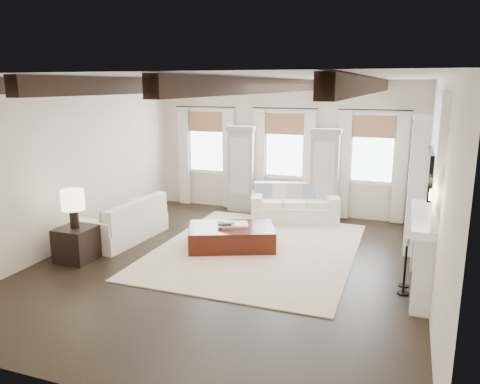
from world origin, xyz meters
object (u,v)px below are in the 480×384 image
(side_table_front, at_px, (76,244))
(side_table_back, at_px, (238,198))
(sofa_left, at_px, (126,224))
(sofa_back, at_px, (294,206))
(ottoman, at_px, (231,237))

(side_table_front, height_order, side_table_back, side_table_front)
(sofa_left, distance_m, side_table_front, 1.32)
(sofa_back, xyz_separation_m, side_table_front, (-3.06, -3.85, -0.04))
(side_table_front, bearing_deg, ottoman, 33.47)
(sofa_left, distance_m, ottoman, 2.21)
(sofa_left, distance_m, side_table_back, 3.37)
(sofa_back, height_order, side_table_back, sofa_back)
(ottoman, bearing_deg, sofa_back, 50.37)
(sofa_back, xyz_separation_m, ottoman, (-0.69, -2.27, -0.13))
(side_table_back, bearing_deg, sofa_left, -111.97)
(sofa_back, relative_size, side_table_back, 4.04)
(sofa_back, height_order, ottoman, sofa_back)
(sofa_left, bearing_deg, sofa_back, 41.52)
(side_table_back, bearing_deg, ottoman, -71.99)
(side_table_front, distance_m, side_table_back, 4.66)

